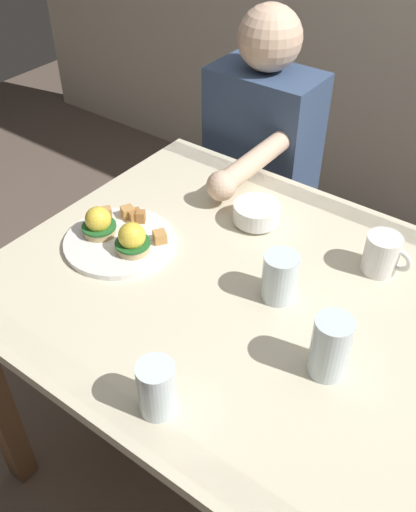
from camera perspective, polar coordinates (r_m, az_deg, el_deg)
The scene contains 9 objects.
ground_plane at distance 1.83m, azimuth 4.11°, elevation -20.97°, with size 6.00×6.00×0.00m, color brown.
dining_table at distance 1.32m, azimuth 5.39°, elevation -7.43°, with size 1.20×0.90×0.74m.
eggs_benedict_plate at distance 1.38m, azimuth -9.01°, elevation 2.02°, with size 0.27×0.27×0.09m.
fruit_bowl at distance 1.43m, azimuth 4.93°, elevation 4.31°, with size 0.12×0.12×0.05m.
coffee_mug at distance 1.33m, azimuth 17.23°, elevation 0.27°, with size 0.11×0.08×0.09m.
water_glass_near at distance 1.21m, azimuth 7.25°, elevation -2.36°, with size 0.08×0.08×0.11m.
water_glass_far at distance 1.08m, azimuth 12.21°, elevation -9.13°, with size 0.07×0.07×0.13m.
water_glass_extra at distance 1.01m, azimuth -4.98°, elevation -13.52°, with size 0.07×0.07×0.11m.
diner_person at distance 1.87m, azimuth 5.02°, elevation 9.33°, with size 0.34×0.54×1.14m.
Camera 1 is at (0.43, -0.79, 1.60)m, focal length 39.60 mm.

